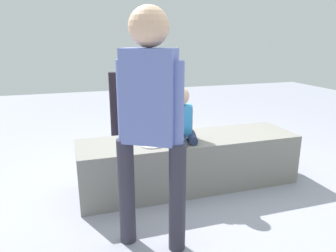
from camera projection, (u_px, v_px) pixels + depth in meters
ground_plane at (189, 185)px, 3.08m from camera, size 12.00×12.00×0.00m
concrete_ledge at (189, 162)px, 3.02m from camera, size 2.07×0.57×0.48m
child_seated at (181, 117)px, 2.84m from camera, size 0.29×0.35×0.48m
adult_standing at (150, 112)px, 1.94m from camera, size 0.41×0.33×1.57m
cake_plate at (152, 143)px, 2.75m from camera, size 0.22×0.22×0.07m
gift_bag at (102, 156)px, 3.35m from camera, size 0.21×0.09×0.38m
railing_post at (115, 124)px, 3.88m from camera, size 0.36×0.36×1.00m
water_bottle_near_gift at (181, 138)px, 4.20m from camera, size 0.07×0.07×0.22m
party_cup_red at (218, 142)px, 4.19m from camera, size 0.09×0.09×0.10m
cake_box_white at (182, 158)px, 3.59m from camera, size 0.39×0.40×0.14m
handbag_black_leather at (153, 148)px, 3.71m from camera, size 0.32×0.12×0.37m
handbag_brown_canvas at (208, 149)px, 3.78m from camera, size 0.29×0.14×0.29m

